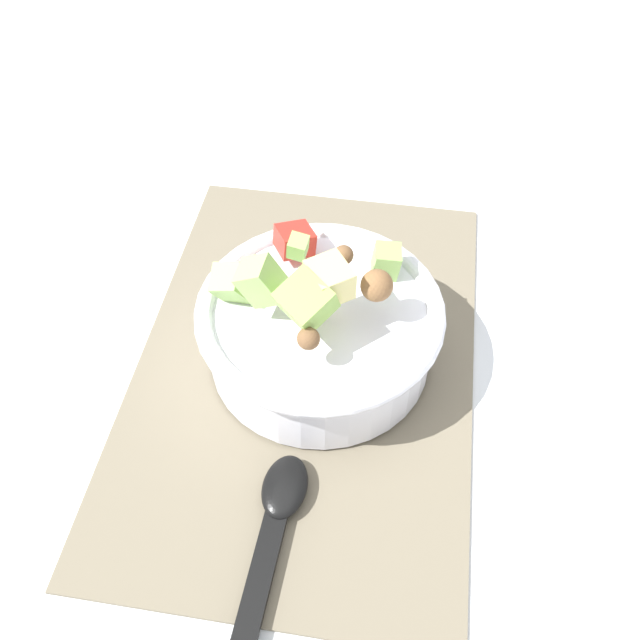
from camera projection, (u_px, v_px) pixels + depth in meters
ground_plane at (306, 365)px, 0.65m from camera, size 2.40×2.40×0.00m
placemat at (306, 363)px, 0.65m from camera, size 0.47×0.31×0.01m
salad_bowl at (319, 326)px, 0.62m from camera, size 0.22×0.22×0.13m
serving_spoon at (272, 539)px, 0.53m from camera, size 0.21×0.04×0.01m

